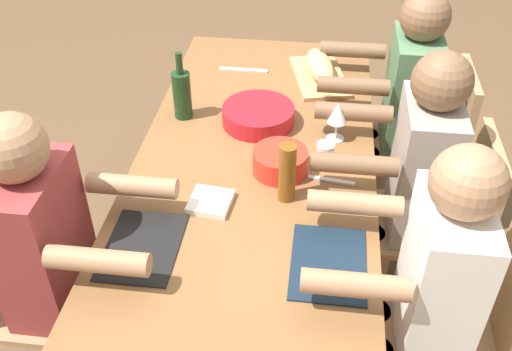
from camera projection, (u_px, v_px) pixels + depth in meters
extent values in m
plane|color=brown|center=(256.00, 282.00, 2.70)|extent=(8.00, 8.00, 0.00)
cube|color=brown|center=(256.00, 157.00, 2.26)|extent=(2.00, 0.90, 0.04)
cube|color=brown|center=(349.00, 116.00, 3.18)|extent=(0.07, 0.07, 0.70)
cube|color=brown|center=(207.00, 107.00, 3.26)|extent=(0.07, 0.07, 0.70)
cube|color=#A87F56|center=(414.00, 148.00, 2.79)|extent=(0.40, 0.40, 0.03)
cube|color=#A87F56|center=(462.00, 113.00, 2.64)|extent=(0.38, 0.04, 0.40)
cube|color=#A87F56|center=(373.00, 204.00, 2.82)|extent=(0.04, 0.04, 0.42)
cube|color=#A87F56|center=(371.00, 162.00, 3.08)|extent=(0.04, 0.04, 0.42)
cube|color=#A87F56|center=(445.00, 209.00, 2.78)|extent=(0.04, 0.04, 0.42)
cube|color=#A87F56|center=(437.00, 167.00, 3.05)|extent=(0.04, 0.04, 0.42)
cylinder|color=#2D2D38|center=(362.00, 189.00, 2.88)|extent=(0.11, 0.11, 0.45)
cylinder|color=#2D2D38|center=(362.00, 170.00, 3.01)|extent=(0.11, 0.11, 0.45)
cube|color=#4C724C|center=(411.00, 95.00, 2.62)|extent=(0.34, 0.20, 0.55)
cylinder|color=brown|center=(353.00, 86.00, 2.44)|extent=(0.07, 0.30, 0.07)
cylinder|color=brown|center=(353.00, 50.00, 2.71)|extent=(0.07, 0.30, 0.07)
sphere|color=brown|center=(425.00, 16.00, 2.39)|extent=(0.21, 0.21, 0.21)
cube|color=#A87F56|center=(425.00, 226.00, 2.36)|extent=(0.40, 0.40, 0.03)
cube|color=#A87F56|center=(484.00, 189.00, 2.21)|extent=(0.38, 0.04, 0.40)
cube|color=#A87F56|center=(377.00, 291.00, 2.39)|extent=(0.04, 0.04, 0.42)
cube|color=#A87F56|center=(375.00, 233.00, 2.65)|extent=(0.04, 0.04, 0.42)
cube|color=#A87F56|center=(463.00, 299.00, 2.35)|extent=(0.04, 0.04, 0.42)
cube|color=#A87F56|center=(451.00, 240.00, 2.62)|extent=(0.04, 0.04, 0.42)
cylinder|color=#2D2D38|center=(365.00, 271.00, 2.45)|extent=(0.11, 0.11, 0.45)
cylinder|color=#2D2D38|center=(364.00, 244.00, 2.58)|extent=(0.11, 0.11, 0.45)
cube|color=gray|center=(423.00, 168.00, 2.19)|extent=(0.34, 0.20, 0.55)
cylinder|color=brown|center=(354.00, 164.00, 2.01)|extent=(0.07, 0.30, 0.07)
cylinder|color=brown|center=(353.00, 112.00, 2.28)|extent=(0.07, 0.30, 0.07)
sphere|color=brown|center=(442.00, 81.00, 1.96)|extent=(0.21, 0.21, 0.21)
cube|color=#A87F56|center=(43.00, 298.00, 2.07)|extent=(0.40, 0.40, 0.03)
cube|color=#A87F56|center=(114.00, 306.00, 2.32)|extent=(0.04, 0.04, 0.42)
cube|color=#A87F56|center=(33.00, 298.00, 2.36)|extent=(0.04, 0.04, 0.42)
cylinder|color=#2D2D38|center=(119.00, 323.00, 2.24)|extent=(0.11, 0.11, 0.45)
cube|color=maroon|center=(41.00, 241.00, 1.89)|extent=(0.34, 0.20, 0.55)
cylinder|color=#9E7251|center=(133.00, 186.00, 1.92)|extent=(0.07, 0.30, 0.07)
cylinder|color=#9E7251|center=(98.00, 261.00, 1.65)|extent=(0.07, 0.30, 0.07)
sphere|color=#9E7251|center=(12.00, 148.00, 1.66)|extent=(0.21, 0.21, 0.21)
cube|color=#A87F56|center=(442.00, 338.00, 1.93)|extent=(0.40, 0.40, 0.03)
cube|color=#A87F56|center=(380.00, 333.00, 2.22)|extent=(0.04, 0.04, 0.42)
cube|color=#A87F56|center=(471.00, 342.00, 2.19)|extent=(0.04, 0.04, 0.42)
cylinder|color=#2D2D38|center=(367.00, 349.00, 2.15)|extent=(0.11, 0.11, 0.45)
cube|color=white|center=(441.00, 278.00, 1.76)|extent=(0.34, 0.20, 0.55)
cylinder|color=#9E7251|center=(356.00, 285.00, 1.58)|extent=(0.07, 0.30, 0.07)
cylinder|color=#9E7251|center=(355.00, 204.00, 1.85)|extent=(0.07, 0.30, 0.07)
sphere|color=#9E7251|center=(468.00, 182.00, 1.54)|extent=(0.21, 0.21, 0.21)
cylinder|color=red|center=(280.00, 161.00, 2.13)|extent=(0.20, 0.20, 0.09)
cylinder|color=#669E33|center=(280.00, 155.00, 2.11)|extent=(0.18, 0.18, 0.03)
cylinder|color=#B21923|center=(258.00, 115.00, 2.39)|extent=(0.30, 0.30, 0.07)
cylinder|color=beige|center=(258.00, 110.00, 2.37)|extent=(0.26, 0.26, 0.03)
cube|color=tan|center=(319.00, 77.00, 2.70)|extent=(0.44, 0.31, 0.02)
ellipsoid|color=tan|center=(320.00, 66.00, 2.67)|extent=(0.34, 0.18, 0.09)
cylinder|color=#193819|center=(182.00, 95.00, 2.39)|extent=(0.08, 0.08, 0.20)
cylinder|color=#193819|center=(179.00, 63.00, 2.30)|extent=(0.03, 0.03, 0.09)
cylinder|color=brown|center=(287.00, 173.00, 1.97)|extent=(0.06, 0.06, 0.22)
cylinder|color=silver|center=(335.00, 138.00, 2.32)|extent=(0.07, 0.07, 0.01)
cylinder|color=silver|center=(336.00, 130.00, 2.29)|extent=(0.01, 0.01, 0.07)
cone|color=silver|center=(338.00, 113.00, 2.24)|extent=(0.08, 0.08, 0.08)
cylinder|color=white|center=(325.00, 153.00, 2.17)|extent=(0.07, 0.07, 0.08)
cube|color=silver|center=(332.00, 180.00, 2.10)|extent=(0.04, 0.17, 0.01)
cube|color=black|center=(143.00, 246.00, 1.84)|extent=(0.32, 0.23, 0.01)
cube|color=#142333|center=(328.00, 263.00, 1.79)|extent=(0.32, 0.23, 0.01)
cube|color=silver|center=(244.00, 70.00, 2.77)|extent=(0.02, 0.23, 0.01)
cube|color=white|center=(210.00, 202.00, 2.00)|extent=(0.15, 0.15, 0.02)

